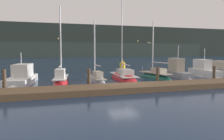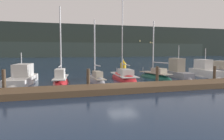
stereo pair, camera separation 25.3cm
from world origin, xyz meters
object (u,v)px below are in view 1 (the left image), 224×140
object	(u,v)px
sailboat_berth_5	(96,81)
channel_buoy	(122,67)
sailboat_berth_4	(61,83)
sailboat_berth_6	(123,78)
motorboat_berth_9	(204,73)
motorboat_berth_3	(22,81)
motorboat_berth_8	(178,74)
sailboat_berth_7	(155,77)

from	to	relation	value
sailboat_berth_5	channel_buoy	size ratio (longest dim) A/B	3.61
sailboat_berth_4	sailboat_berth_6	size ratio (longest dim) A/B	0.79
sailboat_berth_6	motorboat_berth_9	bearing A→B (deg)	-1.90
motorboat_berth_3	sailboat_berth_4	xyz separation A→B (m)	(3.60, -1.51, -0.14)
motorboat_berth_8	motorboat_berth_9	bearing A→B (deg)	-1.15
sailboat_berth_6	motorboat_berth_9	world-z (taller)	sailboat_berth_6
motorboat_berth_9	channel_buoy	bearing A→B (deg)	127.62
sailboat_berth_5	sailboat_berth_4	bearing A→B (deg)	-172.06
motorboat_berth_8	motorboat_berth_9	size ratio (longest dim) A/B	0.90
sailboat_berth_4	sailboat_berth_6	xyz separation A→B (m)	(6.96, 1.66, -0.04)
motorboat_berth_3	sailboat_berth_5	world-z (taller)	sailboat_berth_5
sailboat_berth_4	sailboat_berth_7	world-z (taller)	sailboat_berth_4
sailboat_berth_5	motorboat_berth_8	size ratio (longest dim) A/B	1.34
sailboat_berth_4	channel_buoy	xyz separation A→B (m)	(10.21, 10.86, 0.59)
motorboat_berth_3	sailboat_berth_7	xyz separation A→B (m)	(14.38, -0.13, -0.15)
motorboat_berth_3	channel_buoy	xyz separation A→B (m)	(13.81, 9.35, 0.45)
sailboat_berth_6	channel_buoy	size ratio (longest dim) A/B	5.25
motorboat_berth_3	channel_buoy	bearing A→B (deg)	34.11
sailboat_berth_5	sailboat_berth_7	bearing A→B (deg)	6.94
channel_buoy	sailboat_berth_4	bearing A→B (deg)	-133.22
sailboat_berth_4	motorboat_berth_8	distance (m)	13.88
sailboat_berth_5	motorboat_berth_9	distance (m)	14.06
sailboat_berth_7	motorboat_berth_8	bearing A→B (deg)	0.15
sailboat_berth_5	channel_buoy	world-z (taller)	sailboat_berth_5
motorboat_berth_9	channel_buoy	size ratio (longest dim) A/B	2.97
sailboat_berth_4	sailboat_berth_6	distance (m)	7.16
sailboat_berth_6	sailboat_berth_7	world-z (taller)	sailboat_berth_6
sailboat_berth_5	sailboat_berth_6	bearing A→B (deg)	18.80
motorboat_berth_3	motorboat_berth_8	distance (m)	17.41
sailboat_berth_5	motorboat_berth_9	xyz separation A→B (m)	(14.03, 0.81, 0.33)
sailboat_berth_7	motorboat_berth_8	distance (m)	3.05
sailboat_berth_7	motorboat_berth_3	bearing A→B (deg)	179.47
sailboat_berth_6	sailboat_berth_7	size ratio (longest dim) A/B	1.44
motorboat_berth_3	sailboat_berth_7	world-z (taller)	sailboat_berth_7
sailboat_berth_4	sailboat_berth_7	distance (m)	10.86
motorboat_berth_3	motorboat_berth_9	bearing A→B (deg)	-0.54
sailboat_berth_5	motorboat_berth_3	bearing A→B (deg)	171.93
sailboat_berth_4	motorboat_berth_3	bearing A→B (deg)	157.31
sailboat_berth_4	sailboat_berth_5	bearing A→B (deg)	7.94
motorboat_berth_3	motorboat_berth_9	size ratio (longest dim) A/B	1.21
sailboat_berth_4	motorboat_berth_9	xyz separation A→B (m)	(17.57, 1.31, 0.29)
motorboat_berth_3	motorboat_berth_9	distance (m)	21.18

